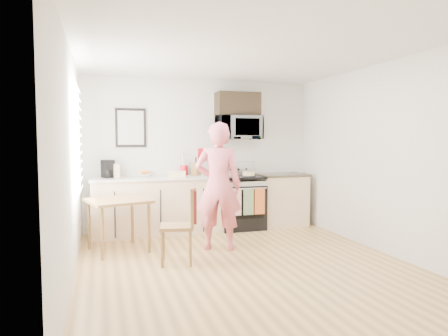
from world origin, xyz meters
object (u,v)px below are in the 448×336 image
object	(u,v)px
dining_table	(118,205)
microwave	(238,128)
chair	(187,214)
cake	(249,174)
person	(218,186)
range	(240,203)

from	to	relation	value
dining_table	microwave	bearing A→B (deg)	24.70
microwave	dining_table	size ratio (longest dim) A/B	0.91
chair	microwave	bearing A→B (deg)	65.12
chair	cake	bearing A→B (deg)	58.84
person	chair	world-z (taller)	person
microwave	person	size ratio (longest dim) A/B	0.42
range	chair	bearing A→B (deg)	-127.65
dining_table	chair	distance (m)	1.15
range	cake	size ratio (longest dim) A/B	4.69
cake	dining_table	bearing A→B (deg)	-161.85
dining_table	range	bearing A→B (deg)	22.30
chair	cake	world-z (taller)	cake
range	microwave	distance (m)	1.33
range	chair	world-z (taller)	range
microwave	person	world-z (taller)	microwave
person	chair	bearing A→B (deg)	64.52
microwave	dining_table	xyz separation A→B (m)	(-2.10, -0.97, -1.12)
microwave	cake	size ratio (longest dim) A/B	3.07
person	dining_table	xyz separation A→B (m)	(-1.36, 0.32, -0.25)
range	person	size ratio (longest dim) A/B	0.65
microwave	dining_table	distance (m)	2.57
microwave	dining_table	world-z (taller)	microwave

